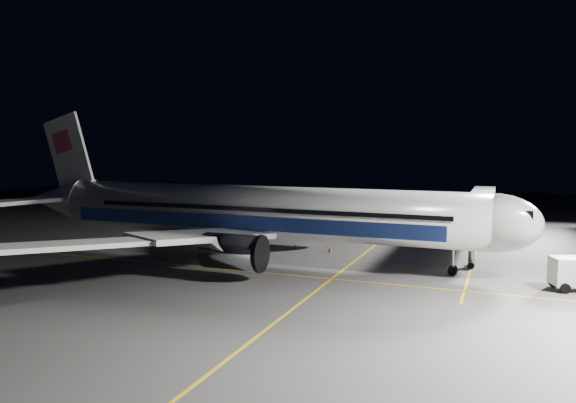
% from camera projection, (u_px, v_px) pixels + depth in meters
% --- Properties ---
extents(ground, '(200.00, 200.00, 0.00)m').
position_uv_depth(ground, '(260.00, 259.00, 61.96)').
color(ground, '#4C4C4F').
rests_on(ground, ground).
extents(guide_line_main, '(0.25, 80.00, 0.01)m').
position_uv_depth(guide_line_main, '(348.00, 266.00, 58.34)').
color(guide_line_main, gold).
rests_on(guide_line_main, ground).
extents(guide_line_cross, '(70.00, 0.25, 0.01)m').
position_uv_depth(guide_line_cross, '(236.00, 270.00, 56.40)').
color(guide_line_cross, gold).
rests_on(guide_line_cross, ground).
extents(guide_line_side, '(0.25, 40.00, 0.01)m').
position_uv_depth(guide_line_side, '(474.00, 256.00, 63.27)').
color(guide_line_side, gold).
rests_on(guide_line_side, ground).
extents(airliner, '(61.48, 54.22, 16.64)m').
position_uv_depth(airliner, '(251.00, 212.00, 61.81)').
color(airliner, silver).
rests_on(airliner, ground).
extents(jet_bridge, '(3.60, 34.40, 6.30)m').
position_uv_depth(jet_bridge, '(479.00, 208.00, 70.25)').
color(jet_bridge, '#B2B2B7').
rests_on(jet_bridge, ground).
extents(baggage_tug, '(3.00, 2.53, 1.99)m').
position_uv_depth(baggage_tug, '(235.00, 222.00, 83.89)').
color(baggage_tug, black).
rests_on(baggage_tug, ground).
extents(safety_cone_a, '(0.40, 0.40, 0.60)m').
position_uv_depth(safety_cone_a, '(330.00, 249.00, 65.95)').
color(safety_cone_a, '#E03B09').
rests_on(safety_cone_a, ground).
extents(safety_cone_b, '(0.34, 0.34, 0.51)m').
position_uv_depth(safety_cone_b, '(295.00, 246.00, 68.60)').
color(safety_cone_b, '#E03B09').
rests_on(safety_cone_b, ground).
extents(safety_cone_c, '(0.34, 0.34, 0.52)m').
position_uv_depth(safety_cone_c, '(246.00, 244.00, 69.70)').
color(safety_cone_c, '#E03B09').
rests_on(safety_cone_c, ground).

